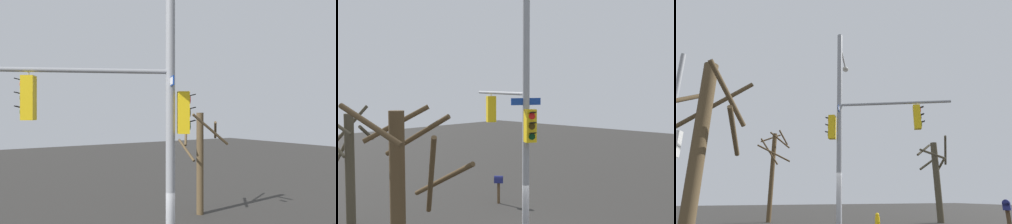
# 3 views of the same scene
# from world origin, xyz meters

# --- Properties ---
(main_signal_pole_assembly) EXTENTS (5.08, 5.25, 9.42)m
(main_signal_pole_assembly) POSITION_xyz_m (-0.32, 0.83, 5.10)
(main_signal_pole_assembly) COLOR gray
(main_signal_pole_assembly) RESTS_ON ground
(mailbox) EXTENTS (0.46, 0.49, 1.41)m
(mailbox) POSITION_xyz_m (3.44, 5.21, 1.11)
(mailbox) COLOR #4C3823
(mailbox) RESTS_ON ground
(bare_tree_corner) EXTENTS (2.14, 2.12, 5.09)m
(bare_tree_corner) POSITION_xyz_m (-3.21, 7.47, 2.65)
(bare_tree_corner) COLOR #463F2F
(bare_tree_corner) RESTS_ON ground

